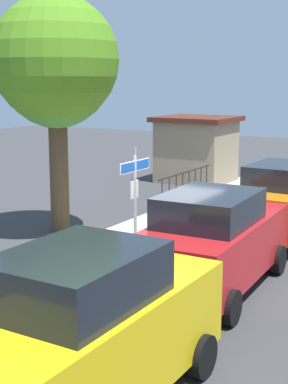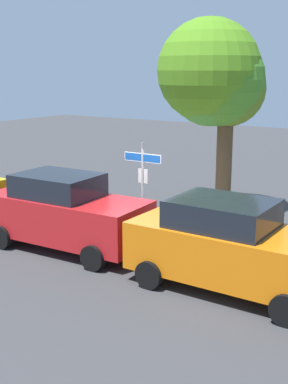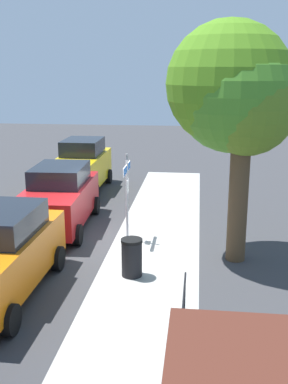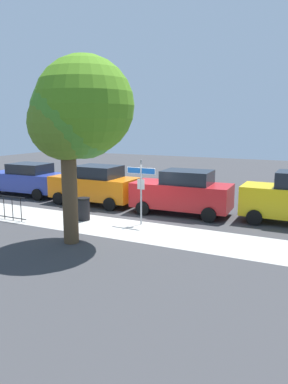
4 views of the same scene
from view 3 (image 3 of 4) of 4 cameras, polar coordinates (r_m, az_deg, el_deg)
ground_plane at (r=14.10m, az=-3.87°, el=-6.27°), size 60.00×60.00×0.00m
sidewalk_strip at (r=12.09m, az=0.53°, el=-9.95°), size 24.00×2.60×0.00m
street_sign at (r=13.82m, az=-2.11°, el=1.02°), size 1.26×0.07×2.67m
shade_tree at (r=12.47m, az=10.99°, el=11.64°), size 3.40×3.36×6.36m
car_yellow at (r=19.99m, az=-7.63°, el=3.21°), size 4.26×1.99×2.19m
car_red at (r=15.39m, az=-10.39°, el=-0.67°), size 4.56×2.22×2.04m
iron_fence at (r=8.17m, az=4.60°, el=-18.81°), size 3.92×0.04×1.07m
trash_bin at (r=11.78m, az=-1.52°, el=-8.04°), size 0.55×0.55×0.98m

